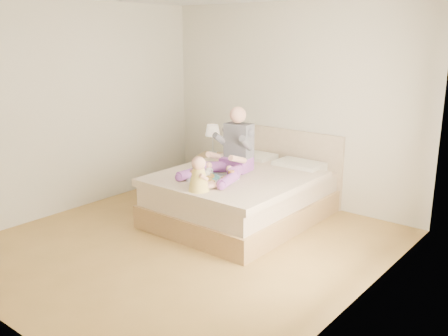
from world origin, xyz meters
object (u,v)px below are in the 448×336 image
Objects in this scene: nightstand at (214,173)px; baby at (199,177)px; bed at (245,194)px; adult at (231,154)px; tray at (214,178)px.

baby is at bearing -72.68° from nightstand.
nightstand is (-1.00, 0.59, -0.04)m from bed.
nightstand is 1.93m from baby.
adult is at bearing -124.08° from bed.
nightstand is 0.98× the size of tray.
tray is at bearing 125.71° from baby.
bed is at bearing -48.23° from nightstand.
adult is at bearing 87.03° from tray.
nightstand is 1.52m from tray.
tray is (-0.05, -0.55, 0.33)m from bed.
nightstand is at bearing 143.08° from baby.
nightstand is 1.44× the size of baby.
bed is 3.91× the size of nightstand.
baby reaches higher than tray.
tray is at bearing -67.90° from nightstand.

